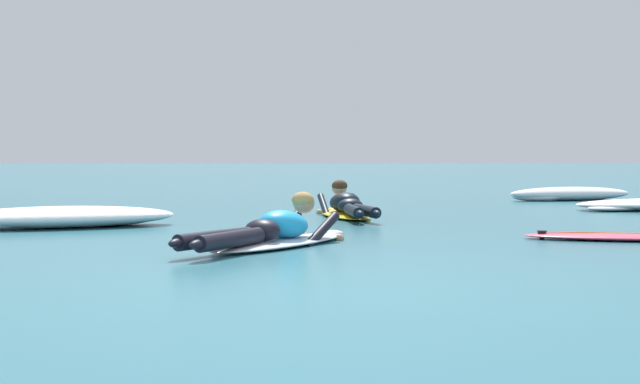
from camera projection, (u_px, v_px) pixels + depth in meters
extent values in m
plane|color=#2D6B7A|center=(295.00, 203.00, 16.19)|extent=(120.00, 120.00, 0.00)
ellipsoid|color=silver|center=(281.00, 242.00, 8.72)|extent=(1.59, 2.12, 0.07)
ellipsoid|color=silver|center=(333.00, 233.00, 9.60)|extent=(0.28, 0.28, 0.06)
ellipsoid|color=#1E9EDB|center=(284.00, 224.00, 8.76)|extent=(0.66, 0.74, 0.34)
ellipsoid|color=black|center=(262.00, 230.00, 8.44)|extent=(0.44, 0.42, 0.20)
cylinder|color=black|center=(215.00, 239.00, 7.94)|extent=(0.65, 0.85, 0.14)
ellipsoid|color=black|center=(178.00, 243.00, 7.54)|extent=(0.20, 0.24, 0.08)
cylinder|color=black|center=(230.00, 239.00, 7.86)|extent=(0.56, 0.90, 0.14)
ellipsoid|color=black|center=(199.00, 244.00, 7.44)|extent=(0.20, 0.24, 0.08)
cylinder|color=black|center=(283.00, 229.00, 9.17)|extent=(0.39, 0.56, 0.34)
sphere|color=tan|center=(303.00, 236.00, 9.51)|extent=(0.09, 0.09, 0.09)
cylinder|color=black|center=(321.00, 231.00, 8.94)|extent=(0.39, 0.56, 0.34)
sphere|color=tan|center=(340.00, 238.00, 9.26)|extent=(0.09, 0.09, 0.09)
sphere|color=tan|center=(304.00, 203.00, 9.07)|extent=(0.21, 0.21, 0.21)
ellipsoid|color=#AD894C|center=(303.00, 200.00, 9.05)|extent=(0.29, 0.28, 0.16)
ellipsoid|color=yellow|center=(345.00, 215.00, 12.63)|extent=(0.83, 1.98, 0.07)
ellipsoid|color=yellow|center=(333.00, 210.00, 13.52)|extent=(0.23, 0.23, 0.06)
ellipsoid|color=black|center=(345.00, 202.00, 12.67)|extent=(0.49, 0.69, 0.34)
ellipsoid|color=black|center=(350.00, 206.00, 12.30)|extent=(0.38, 0.33, 0.20)
cylinder|color=black|center=(354.00, 211.00, 11.71)|extent=(0.21, 0.88, 0.14)
ellipsoid|color=black|center=(359.00, 213.00, 11.27)|extent=(0.13, 0.23, 0.08)
cylinder|color=black|center=(366.00, 211.00, 11.74)|extent=(0.31, 0.89, 0.14)
ellipsoid|color=black|center=(376.00, 213.00, 11.31)|extent=(0.13, 0.23, 0.08)
cylinder|color=black|center=(324.00, 207.00, 12.99)|extent=(0.18, 0.63, 0.36)
sphere|color=tan|center=(319.00, 212.00, 13.39)|extent=(0.09, 0.09, 0.09)
cylinder|color=black|center=(355.00, 206.00, 13.04)|extent=(0.18, 0.63, 0.36)
sphere|color=tan|center=(350.00, 212.00, 13.42)|extent=(0.09, 0.09, 0.09)
sphere|color=tan|center=(339.00, 188.00, 13.04)|extent=(0.21, 0.21, 0.21)
ellipsoid|color=#47331E|center=(340.00, 186.00, 13.02)|extent=(0.25, 0.23, 0.16)
ellipsoid|color=#E54C66|center=(623.00, 237.00, 9.28)|extent=(2.00, 0.92, 0.07)
cube|color=orange|center=(623.00, 233.00, 9.28)|extent=(1.61, 0.37, 0.01)
cone|color=black|center=(542.00, 238.00, 9.43)|extent=(0.12, 0.12, 0.16)
ellipsoid|color=white|center=(61.00, 217.00, 10.89)|extent=(2.84, 1.83, 0.25)
ellipsoid|color=white|center=(116.00, 218.00, 11.27)|extent=(1.03, 0.68, 0.17)
ellipsoid|color=white|center=(570.00, 194.00, 17.04)|extent=(2.42, 1.09, 0.25)
ellipsoid|color=white|center=(597.00, 195.00, 17.26)|extent=(0.89, 0.71, 0.17)
ellipsoid|color=white|center=(536.00, 197.00, 16.82)|extent=(0.89, 0.46, 0.14)
ellipsoid|color=white|center=(618.00, 208.00, 13.98)|extent=(1.21, 0.94, 0.10)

